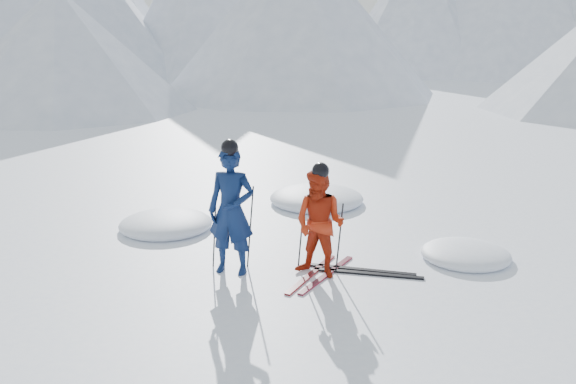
{
  "coord_description": "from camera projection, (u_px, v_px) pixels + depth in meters",
  "views": [
    {
      "loc": [
        -1.13,
        -9.06,
        3.69
      ],
      "look_at": [
        -2.05,
        0.5,
        1.1
      ],
      "focal_mm": 38.0,
      "sensor_mm": 36.0,
      "label": 1
    }
  ],
  "objects": [
    {
      "name": "pole_red_right",
      "position": [
        339.0,
        238.0,
        9.38
      ],
      "size": [
        0.11,
        0.08,
        1.11
      ],
      "primitive_type": "cylinder",
      "rotation": [
        -0.05,
        0.08,
        0.0
      ],
      "color": "black",
      "rests_on": "ground"
    },
    {
      "name": "pole_blue_right",
      "position": [
        250.0,
        227.0,
        9.58
      ],
      "size": [
        0.13,
        0.08,
        1.33
      ],
      "primitive_type": "cylinder",
      "rotation": [
        -0.04,
        0.08,
        0.0
      ],
      "color": "black",
      "rests_on": "ground"
    },
    {
      "name": "skier_blue",
      "position": [
        231.0,
        211.0,
        9.28
      ],
      "size": [
        0.79,
        0.59,
        1.99
      ],
      "primitive_type": "imported",
      "rotation": [
        0.0,
        0.0,
        -0.16
      ],
      "color": "#0B1B44",
      "rests_on": "ground"
    },
    {
      "name": "ski_loose_b",
      "position": [
        368.0,
        274.0,
        9.42
      ],
      "size": [
        1.7,
        0.31,
        0.03
      ],
      "primitive_type": "cube",
      "rotation": [
        0.0,
        0.0,
        1.44
      ],
      "color": "black",
      "rests_on": "ground"
    },
    {
      "name": "ground",
      "position": [
        415.0,
        271.0,
        9.56
      ],
      "size": [
        160.0,
        160.0,
        0.0
      ],
      "primitive_type": "plane",
      "color": "white",
      "rests_on": "ground"
    },
    {
      "name": "pole_blue_left",
      "position": [
        215.0,
        228.0,
        9.54
      ],
      "size": [
        0.13,
        0.09,
        1.33
      ],
      "primitive_type": "cylinder",
      "rotation": [
        0.05,
        0.08,
        0.0
      ],
      "color": "black",
      "rests_on": "ground"
    },
    {
      "name": "snow_lumps",
      "position": [
        293.0,
        219.0,
        12.17
      ],
      "size": [
        7.01,
        4.85,
        0.45
      ],
      "color": "white",
      "rests_on": "ground"
    },
    {
      "name": "ski_worn_left",
      "position": [
        311.0,
        274.0,
        9.41
      ],
      "size": [
        0.69,
        1.62,
        0.03
      ],
      "primitive_type": "cube",
      "rotation": [
        0.0,
        0.0,
        -0.36
      ],
      "color": "black",
      "rests_on": "ground"
    },
    {
      "name": "pole_red_left",
      "position": [
        301.0,
        235.0,
        9.53
      ],
      "size": [
        0.11,
        0.09,
        1.11
      ],
      "primitive_type": "cylinder",
      "rotation": [
        0.06,
        0.08,
        0.0
      ],
      "color": "black",
      "rests_on": "ground"
    },
    {
      "name": "ski_worn_right",
      "position": [
        327.0,
        274.0,
        9.39
      ],
      "size": [
        0.8,
        1.58,
        0.03
      ],
      "primitive_type": "cube",
      "rotation": [
        0.0,
        0.0,
        -0.43
      ],
      "color": "black",
      "rests_on": "ground"
    },
    {
      "name": "skier_red",
      "position": [
        320.0,
        224.0,
        9.19
      ],
      "size": [
        0.99,
        0.9,
        1.67
      ],
      "primitive_type": "imported",
      "rotation": [
        0.0,
        0.0,
        -0.4
      ],
      "color": "#AE260D",
      "rests_on": "ground"
    },
    {
      "name": "ski_loose_a",
      "position": [
        361.0,
        270.0,
        9.58
      ],
      "size": [
        1.69,
        0.37,
        0.03
      ],
      "primitive_type": "cube",
      "rotation": [
        0.0,
        0.0,
        1.41
      ],
      "color": "black",
      "rests_on": "ground"
    }
  ]
}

